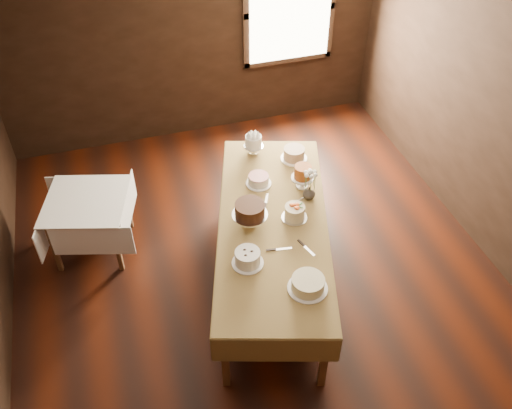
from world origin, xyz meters
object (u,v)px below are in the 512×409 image
(cake_flowers, at_px, (295,213))
(cake_cream, at_px, (308,284))
(display_table, at_px, (273,226))
(cake_chocolate, at_px, (250,214))
(cake_lattice, at_px, (259,180))
(cake_server_d, at_px, (300,199))
(cake_caramel, at_px, (302,178))
(flower_vase, at_px, (309,193))
(cake_meringue, at_px, (253,145))
(cake_server_c, at_px, (267,198))
(cake_speckled, at_px, (294,154))
(cake_swirl, at_px, (248,258))
(side_table, at_px, (87,206))
(cake_server_b, at_px, (309,251))
(cake_server_a, at_px, (284,249))

(cake_flowers, bearing_deg, cake_cream, -102.60)
(display_table, bearing_deg, cake_chocolate, 167.28)
(cake_lattice, bearing_deg, cake_server_d, -47.10)
(cake_caramel, bearing_deg, flower_vase, -88.98)
(cake_meringue, relative_size, cake_cream, 0.67)
(cake_caramel, height_order, cake_server_c, cake_caramel)
(cake_speckled, height_order, cake_swirl, cake_swirl)
(cake_server_c, bearing_deg, side_table, 93.57)
(cake_flowers, distance_m, flower_vase, 0.34)
(cake_lattice, height_order, cake_server_c, cake_lattice)
(cake_server_b, bearing_deg, cake_flowers, 159.54)
(cake_server_a, distance_m, cake_server_d, 0.71)
(cake_cream, bearing_deg, cake_server_a, 94.64)
(side_table, xyz_separation_m, cake_meringue, (1.87, 0.12, 0.31))
(cake_meringue, distance_m, cake_server_a, 1.50)
(cake_speckled, xyz_separation_m, cake_chocolate, (-0.75, -0.83, 0.05))
(cake_server_a, height_order, cake_server_d, same)
(cake_chocolate, bearing_deg, cake_caramel, 28.62)
(side_table, height_order, cake_server_c, cake_server_c)
(cake_server_b, height_order, cake_server_d, same)
(cake_server_a, xyz_separation_m, cake_server_c, (0.06, 0.71, 0.00))
(cake_cream, bearing_deg, cake_lattice, 89.53)
(cake_cream, relative_size, cake_server_b, 1.45)
(cake_server_c, xyz_separation_m, cake_server_d, (0.32, -0.11, 0.00))
(side_table, height_order, cake_lattice, cake_lattice)
(flower_vase, bearing_deg, display_table, -153.76)
(display_table, distance_m, cake_server_c, 0.35)
(cake_server_c, bearing_deg, cake_cream, -156.94)
(cake_server_b, relative_size, cake_server_d, 1.00)
(cake_meringue, bearing_deg, cake_cream, -93.41)
(cake_speckled, height_order, cake_caramel, cake_caramel)
(cake_server_b, height_order, flower_vase, flower_vase)
(side_table, height_order, flower_vase, flower_vase)
(cake_server_b, bearing_deg, cake_cream, -41.15)
(cake_flowers, distance_m, cake_server_d, 0.29)
(cake_chocolate, bearing_deg, side_table, 147.85)
(side_table, relative_size, cake_server_d, 4.31)
(cake_flowers, xyz_separation_m, flower_vase, (0.24, 0.24, -0.00))
(cake_lattice, bearing_deg, cake_caramel, -21.99)
(flower_vase, bearing_deg, cake_flowers, -135.30)
(cake_server_a, distance_m, cake_server_b, 0.23)
(cake_meringue, height_order, cake_caramel, cake_caramel)
(cake_chocolate, distance_m, cake_server_d, 0.62)
(cake_swirl, distance_m, flower_vase, 1.08)
(cake_server_c, bearing_deg, cake_swirl, 175.35)
(cake_server_a, bearing_deg, cake_server_c, 94.00)
(cake_speckled, height_order, cake_chocolate, cake_chocolate)
(side_table, relative_size, cake_lattice, 3.89)
(side_table, bearing_deg, cake_meringue, 3.61)
(side_table, bearing_deg, cake_lattice, -13.26)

